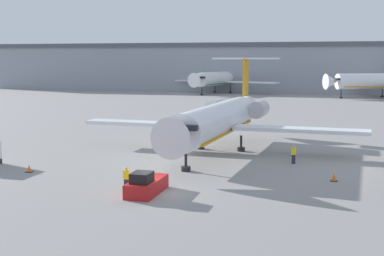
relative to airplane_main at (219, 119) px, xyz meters
name	(u,v)px	position (x,y,z in m)	size (l,w,h in m)	color
ground_plane	(154,193)	(-0.89, -17.87, -3.27)	(600.00, 600.00, 0.00)	gray
terminal_building	(290,67)	(-0.89, 102.13, 3.67)	(180.00, 16.80, 13.82)	#8C939E
airplane_main	(219,119)	(0.00, 0.00, 0.00)	(29.32, 27.04, 9.44)	silver
pushback_tug	(146,185)	(-1.34, -18.13, -2.66)	(1.82, 4.48, 1.68)	#B21919
worker_near_tug	(126,178)	(-2.98, -17.71, -2.37)	(0.40, 0.24, 1.72)	#232838
worker_by_wing	(294,154)	(7.80, -4.69, -2.40)	(0.40, 0.24, 1.68)	#232838
traffic_cone_left	(29,169)	(-13.08, -13.91, -2.98)	(0.54, 0.54, 0.62)	black
traffic_cone_right	(334,177)	(11.29, -10.89, -2.97)	(0.54, 0.54, 0.63)	black
airplane_parked_far_left	(221,78)	(-18.53, 91.41, 0.70)	(32.14, 28.67, 10.93)	white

